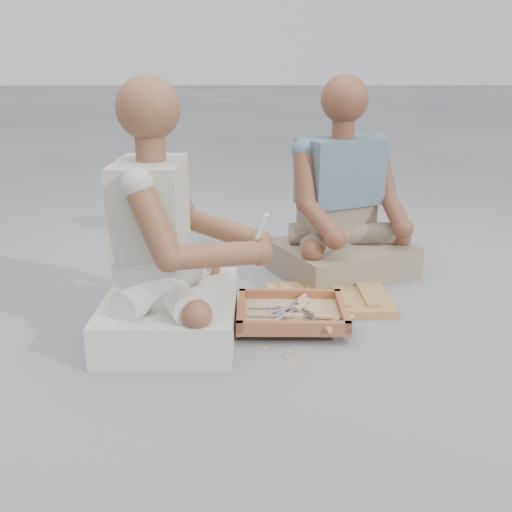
{
  "coord_description": "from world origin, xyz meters",
  "views": [
    {
      "loc": [
        -0.11,
        -2.0,
        1.03
      ],
      "look_at": [
        -0.03,
        0.16,
        0.3
      ],
      "focal_mm": 40.0,
      "sensor_mm": 36.0,
      "label": 1
    }
  ],
  "objects_px": {
    "carved_panel": "(328,300)",
    "tool_tray": "(291,313)",
    "companion": "(343,211)",
    "craftsman": "(167,253)"
  },
  "relations": [
    {
      "from": "tool_tray",
      "to": "companion",
      "type": "height_order",
      "value": "companion"
    },
    {
      "from": "carved_panel",
      "to": "companion",
      "type": "distance_m",
      "value": 0.53
    },
    {
      "from": "carved_panel",
      "to": "craftsman",
      "type": "xyz_separation_m",
      "value": [
        -0.68,
        -0.27,
        0.32
      ]
    },
    {
      "from": "craftsman",
      "to": "companion",
      "type": "distance_m",
      "value": 1.05
    },
    {
      "from": "tool_tray",
      "to": "companion",
      "type": "relative_size",
      "value": 0.47
    },
    {
      "from": "carved_panel",
      "to": "tool_tray",
      "type": "bearing_deg",
      "value": -130.07
    },
    {
      "from": "tool_tray",
      "to": "craftsman",
      "type": "bearing_deg",
      "value": -175.04
    },
    {
      "from": "tool_tray",
      "to": "companion",
      "type": "distance_m",
      "value": 0.76
    },
    {
      "from": "carved_panel",
      "to": "tool_tray",
      "type": "relative_size",
      "value": 1.21
    },
    {
      "from": "carved_panel",
      "to": "tool_tray",
      "type": "distance_m",
      "value": 0.3
    }
  ]
}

